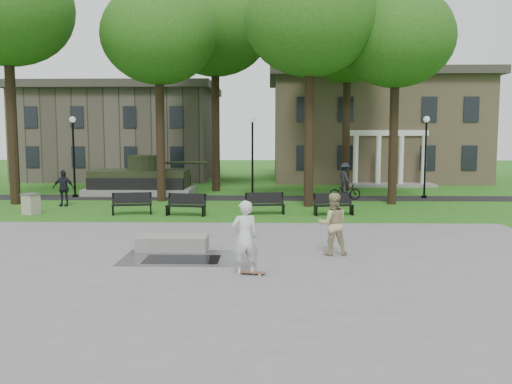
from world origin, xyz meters
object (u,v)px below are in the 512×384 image
skateboarder (245,238)px  park_bench_0 (132,203)px  cyclist (345,185)px  friend_watching (333,224)px  trash_bin (31,204)px  concrete_block (173,243)px

skateboarder → park_bench_0: bearing=-80.1°
cyclist → friend_watching: bearing=155.0°
friend_watching → trash_bin: 15.40m
concrete_block → friend_watching: (4.98, -0.57, 0.72)m
park_bench_0 → trash_bin: size_ratio=1.93×
friend_watching → park_bench_0: (-8.25, 8.38, -0.44)m
trash_bin → cyclist: bearing=20.9°
concrete_block → skateboarder: bearing=-50.7°
friend_watching → concrete_block: bearing=-9.9°
cyclist → park_bench_0: cyclist is taller
park_bench_0 → cyclist: bearing=17.1°
skateboarder → cyclist: bearing=-124.4°
park_bench_0 → trash_bin: park_bench_0 is taller
skateboarder → friend_watching: size_ratio=1.03×
skateboarder → cyclist: cyclist is taller
trash_bin → park_bench_0: bearing=0.9°
friend_watching → cyclist: (2.33, 14.14, -0.11)m
cyclist → park_bench_0: (-10.58, -5.76, -0.34)m
skateboarder → trash_bin: (-10.40, 10.70, -0.51)m
concrete_block → skateboarder: size_ratio=1.13×
concrete_block → park_bench_0: size_ratio=1.19×
concrete_block → cyclist: 15.43m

